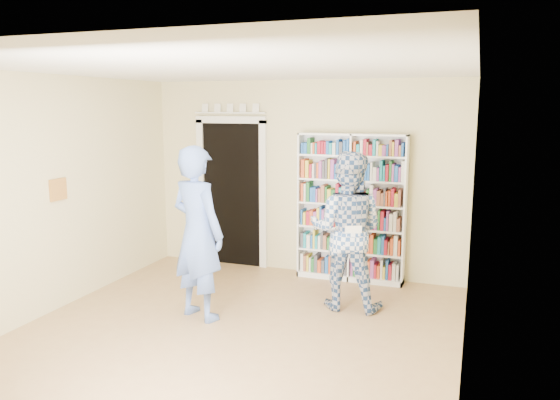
# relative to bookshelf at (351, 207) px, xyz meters

# --- Properties ---
(floor) EXTENTS (5.00, 5.00, 0.00)m
(floor) POSITION_rel_bookshelf_xyz_m (-0.72, -2.34, -1.01)
(floor) COLOR #9C734B
(floor) RESTS_ON ground
(ceiling) EXTENTS (5.00, 5.00, 0.00)m
(ceiling) POSITION_rel_bookshelf_xyz_m (-0.72, -2.34, 1.69)
(ceiling) COLOR white
(ceiling) RESTS_ON wall_back
(wall_back) EXTENTS (4.50, 0.00, 4.50)m
(wall_back) POSITION_rel_bookshelf_xyz_m (-0.72, 0.16, 0.34)
(wall_back) COLOR beige
(wall_back) RESTS_ON floor
(wall_left) EXTENTS (0.00, 5.00, 5.00)m
(wall_left) POSITION_rel_bookshelf_xyz_m (-2.97, -2.34, 0.34)
(wall_left) COLOR beige
(wall_left) RESTS_ON floor
(wall_right) EXTENTS (0.00, 5.00, 5.00)m
(wall_right) POSITION_rel_bookshelf_xyz_m (1.53, -2.34, 0.34)
(wall_right) COLOR beige
(wall_right) RESTS_ON floor
(bookshelf) EXTENTS (1.45, 0.27, 1.99)m
(bookshelf) POSITION_rel_bookshelf_xyz_m (0.00, 0.00, 0.00)
(bookshelf) COLOR white
(bookshelf) RESTS_ON floor
(doorway) EXTENTS (1.10, 0.08, 2.43)m
(doorway) POSITION_rel_bookshelf_xyz_m (-1.82, 0.13, 0.17)
(doorway) COLOR black
(doorway) RESTS_ON floor
(wall_art) EXTENTS (0.03, 0.25, 0.25)m
(wall_art) POSITION_rel_bookshelf_xyz_m (-2.95, -2.14, 0.39)
(wall_art) COLOR brown
(wall_art) RESTS_ON wall_left
(man_blue) EXTENTS (0.82, 0.67, 1.93)m
(man_blue) POSITION_rel_bookshelf_xyz_m (-1.29, -1.91, -0.04)
(man_blue) COLOR #5572BE
(man_blue) RESTS_ON floor
(man_plaid) EXTENTS (0.92, 0.73, 1.84)m
(man_plaid) POSITION_rel_bookshelf_xyz_m (0.18, -1.04, -0.08)
(man_plaid) COLOR navy
(man_plaid) RESTS_ON floor
(paper_sheet) EXTENTS (0.17, 0.09, 0.27)m
(paper_sheet) POSITION_rel_bookshelf_xyz_m (0.31, -1.28, -0.10)
(paper_sheet) COLOR white
(paper_sheet) RESTS_ON man_plaid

